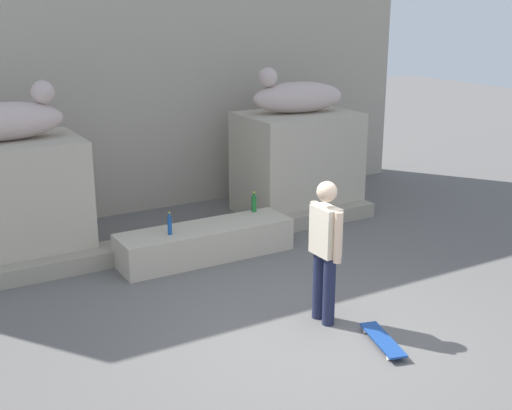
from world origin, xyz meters
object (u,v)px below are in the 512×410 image
Objects in this scene: statue_reclining_right at (296,96)px; skateboard at (383,340)px; statue_reclining_left at (7,120)px; bottle_blue at (170,225)px; bottle_green at (254,203)px; skater at (325,246)px.

skateboard is (-1.83, -4.52, -1.96)m from statue_reclining_right.
statue_reclining_left is 2.60m from bottle_blue.
statue_reclining_left is 4.66m from statue_reclining_right.
skater is at bearing -103.64° from bottle_green.
statue_reclining_left is 4.67m from skater.
skater is 5.31× the size of bottle_green.
statue_reclining_left reaches higher than bottle_blue.
bottle_blue is at bearing 34.02° from statue_reclining_right.
bottle_green reaches higher than skateboard.
statue_reclining_right is at bearing 35.07° from bottle_green.
bottle_green is (0.67, 2.75, -0.32)m from skater.
skater is at bearing 30.63° from skateboard.
skater is at bearing 71.18° from statue_reclining_right.
skater is (2.62, -3.71, -1.10)m from statue_reclining_left.
statue_reclining_right is at bearing 24.04° from bottle_blue.
statue_reclining_right reaches higher than bottle_green.
statue_reclining_left reaches higher than skater.
statue_reclining_left is 5.67m from skateboard.
statue_reclining_left is 5.00× the size of bottle_blue.
skateboard is at bearing 77.91° from statue_reclining_right.
bottle_blue reaches higher than skateboard.
skateboard is 2.62× the size of bottle_green.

